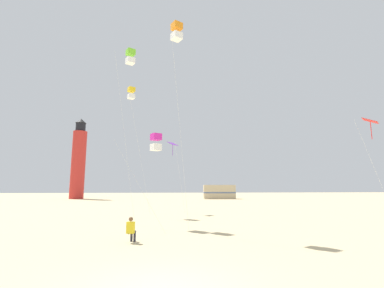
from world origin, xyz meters
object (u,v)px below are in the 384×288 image
Objects in this scene: rv_van_tan at (219,192)px; kite_box_lime at (130,57)px; kite_box_magenta at (156,142)px; kite_box_orange at (177,32)px; kite_box_gold at (131,93)px; kite_flyer_standing at (131,229)px; kite_diamond_scarlet at (371,124)px; lighthouse_distant at (79,161)px; kite_diamond_violet at (173,146)px.

kite_box_lime is at bearing -108.12° from rv_van_tan.
kite_box_magenta is 0.92× the size of rv_van_tan.
kite_box_gold is at bearing 113.21° from kite_box_orange.
kite_box_lime reaches higher than kite_flyer_standing.
kite_box_orange reaches higher than kite_flyer_standing.
kite_flyer_standing is 0.17× the size of kite_diamond_scarlet.
lighthouse_distant is at bearing 126.63° from kite_diamond_scarlet.
kite_diamond_scarlet is at bearing -155.20° from kite_flyer_standing.
rv_van_tan is at bearing 70.71° from kite_diamond_violet.
kite_box_lime reaches higher than kite_diamond_scarlet.
kite_diamond_scarlet is at bearing -9.20° from kite_box_magenta.
rv_van_tan is at bearing 73.25° from kite_box_magenta.
kite_diamond_violet is 1.07× the size of rv_van_tan.
kite_box_orange is 1.07× the size of kite_box_gold.
kite_diamond_scarlet is 0.56× the size of kite_box_gold.
lighthouse_distant is (-19.10, 31.14, 1.30)m from kite_diamond_violet.
lighthouse_distant reaches higher than kite_box_magenta.
lighthouse_distant is at bearing 177.91° from rv_van_tan.
kite_diamond_violet is 1.15× the size of kite_box_magenta.
kite_box_magenta is at bearing -103.97° from rv_van_tan.
lighthouse_distant is (-17.81, 40.10, 2.37)m from kite_box_magenta.
kite_diamond_scarlet is 0.53× the size of kite_box_lime.
kite_diamond_scarlet is at bearing -2.57° from kite_box_orange.
kite_box_lime is 41.28m from lighthouse_distant.
kite_diamond_scarlet reaches higher than rv_van_tan.
kite_box_orange is 46.14m from lighthouse_distant.
kite_diamond_scarlet reaches higher than kite_flyer_standing.
kite_box_lime is 2.00× the size of rv_van_tan.
kite_box_gold is (-2.88, 8.03, 6.14)m from kite_box_magenta.
kite_flyer_standing is at bearing -99.74° from kite_box_magenta.
kite_diamond_violet is at bearing 12.64° from kite_box_gold.
kite_box_magenta is 10.51m from kite_box_gold.
kite_flyer_standing is 15.15m from kite_diamond_violet.
kite_box_lime is 0.78× the size of lighthouse_distant.
kite_box_orange is 1.88× the size of kite_diamond_violet.
kite_diamond_scarlet is at bearing -31.78° from kite_box_gold.
kite_flyer_standing is 44.14m from rv_van_tan.
kite_diamond_scarlet is 52.74m from lighthouse_distant.
rv_van_tan is at bearing 64.36° from kite_box_gold.
kite_box_lime reaches higher than kite_box_gold.
kite_box_lime is (-3.50, -6.80, 5.97)m from kite_diamond_violet.
kite_flyer_standing is 0.18× the size of rv_van_tan.
kite_box_orange is 10.57m from kite_box_gold.
kite_diamond_violet reaches higher than kite_box_magenta.
kite_box_orange is at bearing -52.42° from kite_box_magenta.
kite_diamond_violet reaches higher than kite_diamond_scarlet.
kite_diamond_violet is (2.12, 13.77, 5.93)m from kite_flyer_standing.
kite_flyer_standing is at bearing -98.75° from kite_diamond_violet.
kite_flyer_standing is 15.82m from kite_diamond_scarlet.
kite_flyer_standing is 12.47m from kite_box_orange.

